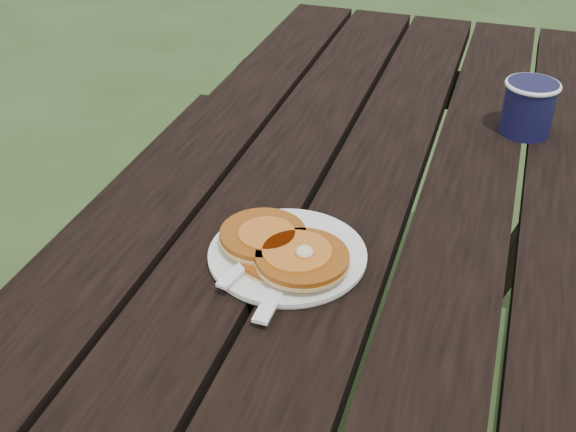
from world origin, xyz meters
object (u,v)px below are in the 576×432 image
(plate, at_px, (287,256))
(coffee_cup, at_px, (529,105))
(picnic_table, at_px, (348,383))
(pancake_stack, at_px, (283,249))

(plate, height_order, coffee_cup, coffee_cup)
(picnic_table, relative_size, pancake_stack, 9.73)
(coffee_cup, bearing_deg, plate, -120.50)
(picnic_table, height_order, plate, plate)
(plate, relative_size, coffee_cup, 2.18)
(plate, height_order, pancake_stack, pancake_stack)
(pancake_stack, bearing_deg, coffee_cup, 60.00)
(plate, xyz_separation_m, pancake_stack, (-0.00, -0.01, 0.02))
(plate, xyz_separation_m, coffee_cup, (0.28, 0.48, 0.05))
(pancake_stack, bearing_deg, plate, 82.50)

